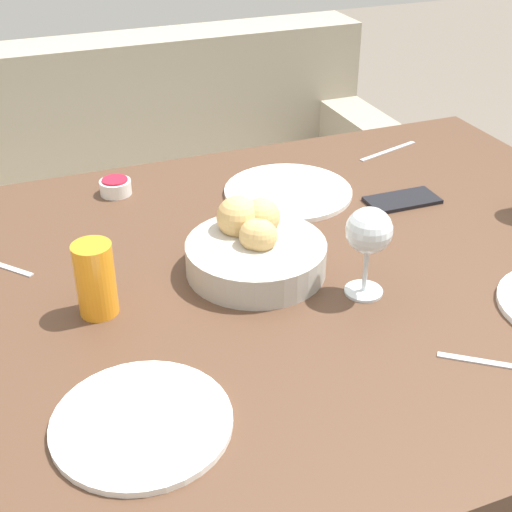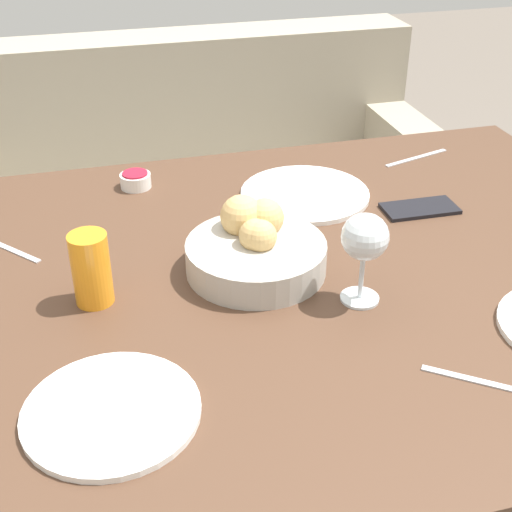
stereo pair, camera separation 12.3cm
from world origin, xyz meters
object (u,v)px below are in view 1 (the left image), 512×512
(plate_near_left, at_px, (142,422))
(juice_glass, at_px, (95,279))
(plate_far_center, at_px, (288,192))
(wine_glass, at_px, (369,234))
(bread_basket, at_px, (255,248))
(jam_bowl_berry, at_px, (116,187))
(couch, at_px, (141,229))
(cell_phone, at_px, (402,200))
(spoon_coffee, at_px, (485,362))
(knife_silver, at_px, (388,151))

(plate_near_left, xyz_separation_m, juice_glass, (-0.00, 0.27, 0.06))
(plate_far_center, relative_size, wine_glass, 1.72)
(bread_basket, xyz_separation_m, plate_near_left, (-0.28, -0.30, -0.03))
(plate_near_left, xyz_separation_m, jam_bowl_berry, (0.11, 0.68, 0.01))
(plate_near_left, relative_size, juice_glass, 1.93)
(wine_glass, bearing_deg, couch, 96.36)
(plate_far_center, bearing_deg, bread_basket, -125.05)
(plate_far_center, height_order, wine_glass, wine_glass)
(bread_basket, bearing_deg, couch, 89.48)
(jam_bowl_berry, xyz_separation_m, cell_phone, (0.54, -0.26, -0.01))
(wine_glass, bearing_deg, juice_glass, 165.53)
(juice_glass, bearing_deg, jam_bowl_berry, 74.39)
(bread_basket, bearing_deg, plate_far_center, 54.95)
(bread_basket, xyz_separation_m, cell_phone, (0.38, 0.13, -0.04))
(plate_far_center, bearing_deg, spoon_coffee, -86.12)
(couch, distance_m, knife_silver, 0.94)
(plate_far_center, height_order, spoon_coffee, plate_far_center)
(knife_silver, relative_size, spoon_coffee, 1.53)
(couch, height_order, bread_basket, bread_basket)
(bread_basket, relative_size, knife_silver, 1.38)
(couch, xyz_separation_m, jam_bowl_berry, (-0.17, -0.65, 0.47))
(plate_near_left, xyz_separation_m, cell_phone, (0.65, 0.43, -0.00))
(wine_glass, relative_size, knife_silver, 0.88)
(couch, relative_size, bread_basket, 6.77)
(jam_bowl_berry, bearing_deg, couch, 75.13)
(wine_glass, bearing_deg, plate_far_center, 85.01)
(couch, height_order, plate_near_left, couch)
(plate_far_center, relative_size, jam_bowl_berry, 4.09)
(spoon_coffee, bearing_deg, jam_bowl_berry, 116.93)
(bread_basket, height_order, plate_near_left, bread_basket)
(couch, bearing_deg, jam_bowl_berry, -104.87)
(couch, relative_size, plate_far_center, 6.12)
(cell_phone, bearing_deg, wine_glass, -131.97)
(plate_near_left, height_order, cell_phone, plate_near_left)
(couch, distance_m, plate_near_left, 1.44)
(plate_near_left, bearing_deg, spoon_coffee, -7.04)
(plate_far_center, height_order, cell_phone, plate_far_center)
(cell_phone, bearing_deg, jam_bowl_berry, 154.65)
(wine_glass, distance_m, knife_silver, 0.62)
(jam_bowl_berry, relative_size, cell_phone, 0.43)
(bread_basket, xyz_separation_m, plate_far_center, (0.17, 0.25, -0.03))
(couch, bearing_deg, plate_far_center, -78.19)
(spoon_coffee, bearing_deg, bread_basket, 120.61)
(juice_glass, height_order, jam_bowl_berry, juice_glass)
(knife_silver, xyz_separation_m, spoon_coffee, (-0.27, -0.73, 0.00))
(juice_glass, height_order, knife_silver, juice_glass)
(bread_basket, xyz_separation_m, jam_bowl_berry, (-0.16, 0.38, -0.02))
(cell_phone, bearing_deg, plate_far_center, 149.09)
(jam_bowl_berry, relative_size, knife_silver, 0.37)
(plate_far_center, xyz_separation_m, juice_glass, (-0.45, -0.28, 0.06))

